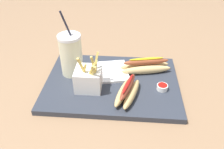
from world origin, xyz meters
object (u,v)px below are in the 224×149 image
at_px(soda_cup, 71,55).
at_px(fries_basket, 89,79).
at_px(napkin_stack, 111,71).
at_px(hot_dog_1, 146,66).
at_px(ketchup_cup_1, 162,87).
at_px(hot_dog_2, 128,91).

height_order(soda_cup, fries_basket, soda_cup).
height_order(soda_cup, napkin_stack, soda_cup).
bearing_deg(hot_dog_1, ketchup_cup_1, 116.94).
distance_m(soda_cup, hot_dog_1, 0.28).
bearing_deg(napkin_stack, fries_basket, 55.01).
distance_m(soda_cup, napkin_stack, 0.16).
height_order(soda_cup, hot_dog_2, soda_cup).
relative_size(soda_cup, fries_basket, 1.78).
bearing_deg(ketchup_cup_1, soda_cup, -13.03).
bearing_deg(fries_basket, soda_cup, -48.72).
distance_m(hot_dog_1, hot_dog_2, 0.17).
xyz_separation_m(fries_basket, hot_dog_1, (-0.20, -0.12, -0.02)).
bearing_deg(soda_cup, hot_dog_2, 149.92).
relative_size(soda_cup, napkin_stack, 1.78).
relative_size(ketchup_cup_1, napkin_stack, 0.28).
bearing_deg(napkin_stack, hot_dog_2, 116.04).
xyz_separation_m(fries_basket, hot_dog_2, (-0.14, 0.04, -0.02)).
relative_size(hot_dog_1, napkin_stack, 1.43).
bearing_deg(hot_dog_2, soda_cup, -30.08).
xyz_separation_m(soda_cup, ketchup_cup_1, (-0.33, 0.08, -0.07)).
distance_m(hot_dog_1, napkin_stack, 0.13).
bearing_deg(fries_basket, ketchup_cup_1, -177.65).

